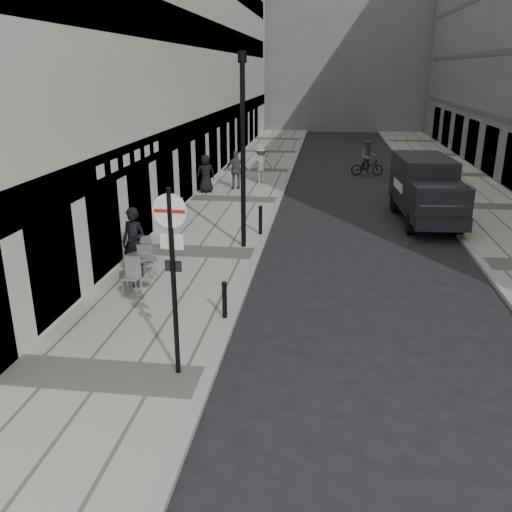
{
  "coord_description": "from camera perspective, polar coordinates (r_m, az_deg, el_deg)",
  "views": [
    {
      "loc": [
        2.11,
        -6.01,
        5.73
      ],
      "look_at": [
        0.49,
        6.43,
        1.4
      ],
      "focal_mm": 38.0,
      "sensor_mm": 36.0,
      "label": 1
    }
  ],
  "objects": [
    {
      "name": "pedestrian_b",
      "position": [
        28.37,
        0.52,
        9.65
      ],
      "size": [
        1.4,
        0.99,
        1.96
      ],
      "primitive_type": "imported",
      "rotation": [
        0.0,
        0.0,
        3.37
      ],
      "color": "gray",
      "rests_on": "sidewalk"
    },
    {
      "name": "lamppost",
      "position": [
        17.42,
        -1.39,
        11.8
      ],
      "size": [
        0.28,
        0.28,
        6.14
      ],
      "color": "black",
      "rests_on": "sidewalk"
    },
    {
      "name": "building_far",
      "position": [
        62.23,
        7.47,
        23.75
      ],
      "size": [
        24.0,
        16.0,
        22.0
      ],
      "primitive_type": "cube",
      "color": "slate",
      "rests_on": "ground"
    },
    {
      "name": "ground",
      "position": [
        8.57,
        -9.62,
        -23.27
      ],
      "size": [
        120.0,
        120.0,
        0.0
      ],
      "primitive_type": "plane",
      "color": "black",
      "rests_on": "ground"
    },
    {
      "name": "cafe_table_near",
      "position": [
        15.01,
        -12.15,
        -1.25
      ],
      "size": [
        0.79,
        1.78,
        1.01
      ],
      "color": "#B3B3B6",
      "rests_on": "sidewalk"
    },
    {
      "name": "cyclist",
      "position": [
        31.78,
        11.66,
        9.67
      ],
      "size": [
        1.88,
        0.85,
        1.96
      ],
      "rotation": [
        0.0,
        0.0,
        0.12
      ],
      "color": "black",
      "rests_on": "ground"
    },
    {
      "name": "sign_post",
      "position": [
        9.96,
        -8.79,
        -0.3
      ],
      "size": [
        0.63,
        0.11,
        3.67
      ],
      "rotation": [
        0.0,
        0.0,
        -0.06
      ],
      "color": "black",
      "rests_on": "sidewalk"
    },
    {
      "name": "bollard_far",
      "position": [
        19.39,
        0.47,
        3.73
      ],
      "size": [
        0.13,
        0.13,
        0.98
      ],
      "primitive_type": "cylinder",
      "color": "black",
      "rests_on": "sidewalk"
    },
    {
      "name": "pedestrian_c",
      "position": [
        26.25,
        -5.32,
        8.63
      ],
      "size": [
        1.03,
        0.86,
        1.8
      ],
      "primitive_type": "imported",
      "rotation": [
        0.0,
        0.0,
        3.51
      ],
      "color": "black",
      "rests_on": "sidewalk"
    },
    {
      "name": "panel_van",
      "position": [
        22.27,
        17.44,
        6.95
      ],
      "size": [
        2.29,
        5.39,
        2.48
      ],
      "rotation": [
        0.0,
        0.0,
        0.07
      ],
      "color": "black",
      "rests_on": "ground"
    },
    {
      "name": "pedestrian_a",
      "position": [
        26.89,
        -2.1,
        9.03
      ],
      "size": [
        1.19,
        0.77,
        1.88
      ],
      "primitive_type": "imported",
      "rotation": [
        0.0,
        0.0,
        3.45
      ],
      "color": "#4C4D51",
      "rests_on": "sidewalk"
    },
    {
      "name": "cafe_table_mid",
      "position": [
        16.64,
        -11.87,
        0.4
      ],
      "size": [
        0.62,
        1.41,
        0.8
      ],
      "color": "silver",
      "rests_on": "sidewalk"
    },
    {
      "name": "walking_man",
      "position": [
        15.6,
        -12.74,
        1.37
      ],
      "size": [
        0.83,
        0.65,
        2.0
      ],
      "primitive_type": "imported",
      "rotation": [
        0.0,
        0.0,
        -0.27
      ],
      "color": "black",
      "rests_on": "sidewalk"
    },
    {
      "name": "sidewalk",
      "position": [
        25.01,
        -2.24,
        5.92
      ],
      "size": [
        4.0,
        60.0,
        0.12
      ],
      "primitive_type": "cube",
      "color": "#A09B91",
      "rests_on": "ground"
    },
    {
      "name": "bollard_near",
      "position": [
        12.87,
        -3.33,
        -4.73
      ],
      "size": [
        0.11,
        0.11,
        0.86
      ],
      "primitive_type": "cylinder",
      "color": "black",
      "rests_on": "sidewalk"
    },
    {
      "name": "far_sidewalk",
      "position": [
        25.61,
        22.91,
        4.74
      ],
      "size": [
        4.0,
        60.0,
        0.12
      ],
      "primitive_type": "cube",
      "color": "#A09B91",
      "rests_on": "ground"
    },
    {
      "name": "building_left",
      "position": [
        31.74,
        -8.18,
        24.78
      ],
      "size": [
        4.0,
        45.0,
        18.0
      ],
      "primitive_type": "cube",
      "color": "silver",
      "rests_on": "ground"
    },
    {
      "name": "cafe_table_far",
      "position": [
        21.26,
        -8.41,
        4.75
      ],
      "size": [
        0.67,
        1.51,
        0.86
      ],
      "color": "silver",
      "rests_on": "sidewalk"
    }
  ]
}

